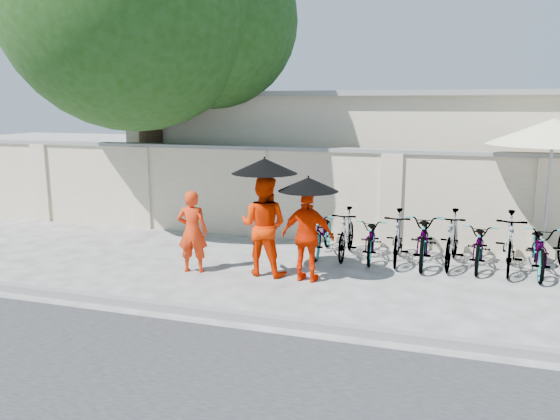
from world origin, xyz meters
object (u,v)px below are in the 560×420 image
(monk_center, at_px, (264,226))
(monk_right, at_px, (308,236))
(patio_umbrella, at_px, (553,133))
(monk_left, at_px, (192,231))

(monk_center, xyz_separation_m, monk_right, (0.85, -0.14, -0.10))
(monk_center, relative_size, patio_umbrella, 0.65)
(monk_left, bearing_deg, patio_umbrella, -170.80)
(patio_umbrella, bearing_deg, monk_center, -156.60)
(monk_left, bearing_deg, monk_right, 171.14)
(monk_left, distance_m, monk_right, 2.13)
(monk_center, distance_m, patio_umbrella, 5.52)
(monk_left, xyz_separation_m, patio_umbrella, (6.13, 2.34, 1.74))
(monk_center, height_order, monk_right, monk_center)
(monk_left, distance_m, monk_center, 1.31)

